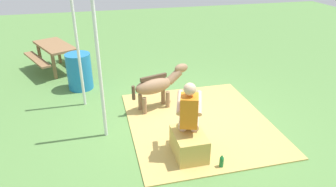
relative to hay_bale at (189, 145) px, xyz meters
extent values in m
plane|color=#568442|center=(1.17, -0.25, -0.22)|extent=(24.00, 24.00, 0.00)
cube|color=tan|center=(0.97, -0.52, -0.21)|extent=(3.13, 2.75, 0.02)
cube|color=tan|center=(0.00, 0.00, 0.00)|extent=(0.69, 0.50, 0.44)
cylinder|color=#D8AD8C|center=(0.27, 0.03, 0.29)|extent=(0.42, 0.26, 0.14)
cylinder|color=#D8AD8C|center=(0.46, -0.03, 0.00)|extent=(0.11, 0.11, 0.44)
cube|color=black|center=(0.46, -0.03, -0.19)|extent=(0.24, 0.16, 0.06)
cylinder|color=#D8AD8C|center=(0.21, -0.16, 0.29)|extent=(0.42, 0.26, 0.14)
cylinder|color=#D8AD8C|center=(0.40, -0.22, 0.00)|extent=(0.11, 0.11, 0.44)
cube|color=black|center=(0.40, -0.22, -0.19)|extent=(0.24, 0.16, 0.06)
cube|color=orange|center=(0.05, 0.00, 0.62)|extent=(0.37, 0.36, 0.52)
cylinder|color=#D8AD8C|center=(0.27, 0.09, 0.67)|extent=(0.50, 0.24, 0.26)
cylinder|color=#D8AD8C|center=(0.17, -0.21, 0.67)|extent=(0.50, 0.24, 0.26)
sphere|color=#D8AD8C|center=(0.05, 0.00, 1.00)|extent=(0.20, 0.20, 0.20)
ellipsoid|color=#8C6B4C|center=(1.74, 0.24, 0.34)|extent=(0.55, 0.90, 0.34)
cylinder|color=#8C6B4C|center=(1.91, 0.00, -0.03)|extent=(0.09, 0.09, 0.39)
cylinder|color=#8C6B4C|center=(1.72, -0.06, -0.03)|extent=(0.09, 0.09, 0.39)
cylinder|color=#8C6B4C|center=(1.75, 0.54, -0.03)|extent=(0.09, 0.09, 0.39)
cylinder|color=#8C6B4C|center=(1.56, 0.48, -0.03)|extent=(0.09, 0.09, 0.39)
cylinder|color=#8C6B4C|center=(1.88, -0.24, 0.44)|extent=(0.28, 0.40, 0.33)
ellipsoid|color=#8C6B4C|center=(1.94, -0.41, 0.60)|extent=(0.25, 0.35, 0.20)
cube|color=#4D3A2A|center=(1.74, 0.24, 0.53)|extent=(0.23, 0.59, 0.08)
cylinder|color=#4D3A2A|center=(1.60, 0.69, 0.29)|extent=(0.07, 0.07, 0.30)
cylinder|color=#197233|center=(-0.42, -0.42, -0.13)|extent=(0.07, 0.07, 0.19)
cone|color=#197233|center=(-0.42, -0.42, 0.00)|extent=(0.06, 0.06, 0.06)
cylinder|color=#1E72B2|center=(3.24, 1.78, 0.22)|extent=(0.60, 0.60, 0.89)
cylinder|color=silver|center=(0.97, 1.32, 1.07)|extent=(0.06, 0.06, 2.58)
cylinder|color=silver|center=(2.33, 1.70, 1.07)|extent=(0.06, 0.06, 2.58)
cube|color=olive|center=(4.64, 2.43, 0.50)|extent=(1.66, 1.28, 0.06)
cube|color=olive|center=(4.41, 2.91, 0.22)|extent=(1.46, 0.86, 0.05)
cube|color=olive|center=(4.87, 1.95, 0.22)|extent=(1.46, 0.86, 0.05)
cube|color=olive|center=(4.26, 1.94, 0.12)|extent=(0.08, 0.08, 0.69)
cube|color=olive|center=(4.02, 2.45, 0.12)|extent=(0.08, 0.08, 0.69)
cube|color=olive|center=(5.26, 2.41, 0.12)|extent=(0.08, 0.08, 0.69)
cube|color=olive|center=(5.02, 2.92, 0.12)|extent=(0.08, 0.08, 0.69)
camera|label=1|loc=(-4.02, 1.35, 3.01)|focal=32.86mm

